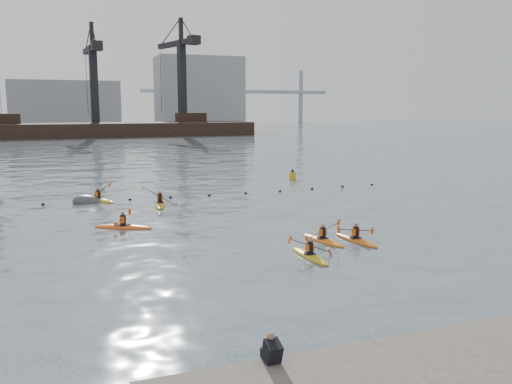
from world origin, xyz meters
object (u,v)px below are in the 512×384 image
at_px(kayaker_3, 160,204).
at_px(kayaker_5, 98,199).
at_px(kayaker_1, 310,255).
at_px(kayaker_0, 323,239).
at_px(nav_buoy, 292,176).
at_px(mooring_buoy, 88,203).
at_px(kayaker_2, 123,226).
at_px(kayaker_4, 356,239).

distance_m(kayaker_3, kayaker_5, 5.18).
bearing_deg(kayaker_1, kayaker_0, 49.66).
bearing_deg(kayaker_1, nav_buoy, 65.25).
xyz_separation_m(kayaker_5, mooring_buoy, (-0.78, -0.46, -0.11)).
distance_m(kayaker_2, kayaker_5, 9.83).
xyz_separation_m(kayaker_2, kayaker_3, (3.38, 6.40, 0.01)).
relative_size(kayaker_4, nav_buoy, 2.89).
relative_size(kayaker_1, kayaker_3, 0.88).
height_order(kayaker_1, kayaker_2, kayaker_1).
relative_size(mooring_buoy, nav_buoy, 1.81).
bearing_deg(kayaker_4, kayaker_5, -63.30).
distance_m(kayaker_0, nav_buoy, 23.74).
xyz_separation_m(kayaker_3, kayaker_4, (7.39, -13.79, -0.01)).
relative_size(kayaker_0, kayaker_2, 1.00).
bearing_deg(nav_buoy, kayaker_4, -107.04).
relative_size(kayaker_5, mooring_buoy, 1.55).
height_order(kayaker_4, mooring_buoy, kayaker_4).
height_order(kayaker_3, kayaker_4, kayaker_3).
bearing_deg(kayaker_0, kayaker_4, -30.94).
height_order(kayaker_5, mooring_buoy, kayaker_5).
bearing_deg(kayaker_4, kayaker_3, -68.37).
relative_size(kayaker_2, mooring_buoy, 1.55).
bearing_deg(kayaker_1, mooring_buoy, 113.02).
relative_size(kayaker_2, kayaker_5, 1.00).
xyz_separation_m(kayaker_2, kayaker_4, (10.78, -7.38, -0.00)).
xyz_separation_m(kayaker_4, nav_buoy, (6.96, 22.71, 0.26)).
xyz_separation_m(kayaker_1, nav_buoy, (10.52, 24.57, 0.26)).
height_order(kayaker_0, mooring_buoy, kayaker_0).
xyz_separation_m(kayaker_1, kayaker_5, (-7.73, 19.06, 0.01)).
relative_size(kayaker_0, kayaker_1, 1.03).
bearing_deg(mooring_buoy, kayaker_2, -82.13).
bearing_deg(kayaker_5, kayaker_4, -89.46).
bearing_deg(kayaker_2, kayaker_0, -97.54).
distance_m(kayaker_0, kayaker_2, 11.42).
bearing_deg(kayaker_5, kayaker_2, -119.76).
height_order(kayaker_4, nav_buoy, nav_buoy).
height_order(kayaker_3, kayaker_5, kayaker_3).
bearing_deg(kayaker_3, kayaker_1, -63.48).
distance_m(kayaker_1, kayaker_3, 16.11).
bearing_deg(kayaker_2, kayaker_3, 1.18).
relative_size(kayaker_3, mooring_buoy, 1.72).
distance_m(kayaker_0, kayaker_4, 1.70).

